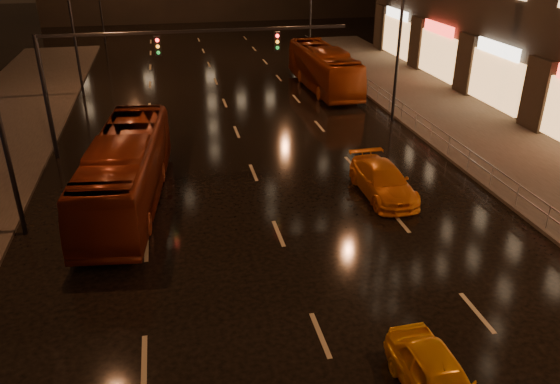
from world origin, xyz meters
name	(u,v)px	position (x,y,z in m)	size (l,w,h in m)	color
ground	(242,144)	(0.00, 20.00, 0.00)	(140.00, 140.00, 0.00)	black
sidewalk_right	(516,157)	(13.50, 15.00, 0.07)	(7.00, 70.00, 0.15)	#38332D
traffic_signal	(137,62)	(-5.06, 20.00, 4.74)	(15.31, 0.32, 6.20)	black
railing_right	(432,128)	(10.20, 18.00, 0.90)	(0.05, 56.00, 1.00)	#99999E
bus_red	(126,170)	(-5.72, 13.92, 1.51)	(2.54, 10.85, 3.02)	maroon
bus_curb	(324,68)	(7.56, 30.24, 1.51)	(2.54, 10.84, 3.02)	#8D320E
taxi_near	(438,380)	(2.16, 1.09, 0.64)	(1.50, 3.74, 1.27)	orange
taxi_far	(383,181)	(5.19, 12.40, 0.68)	(1.91, 4.70, 1.37)	orange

